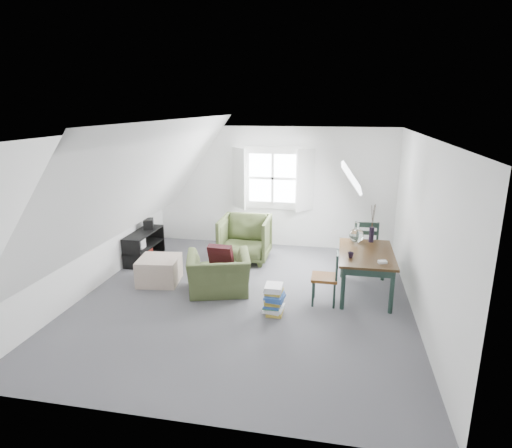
% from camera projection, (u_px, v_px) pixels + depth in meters
% --- Properties ---
extents(floor, '(5.50, 5.50, 0.00)m').
position_uv_depth(floor, '(245.00, 298.00, 6.66)').
color(floor, '#515156').
rests_on(floor, ground).
extents(ceiling, '(5.50, 5.50, 0.00)m').
position_uv_depth(ceiling, '(244.00, 135.00, 6.00)').
color(ceiling, white).
rests_on(ceiling, wall_back).
extents(wall_back, '(5.00, 0.00, 5.00)m').
position_uv_depth(wall_back, '(273.00, 187.00, 8.93)').
color(wall_back, white).
rests_on(wall_back, ground).
extents(wall_front, '(5.00, 0.00, 5.00)m').
position_uv_depth(wall_front, '(176.00, 302.00, 3.73)').
color(wall_front, white).
rests_on(wall_front, ground).
extents(wall_left, '(0.00, 5.50, 5.50)m').
position_uv_depth(wall_left, '(91.00, 213.00, 6.79)').
color(wall_left, white).
rests_on(wall_left, ground).
extents(wall_right, '(0.00, 5.50, 5.50)m').
position_uv_depth(wall_right, '(422.00, 230.00, 5.87)').
color(wall_right, white).
rests_on(wall_right, ground).
extents(slope_left, '(3.19, 5.50, 4.48)m').
position_uv_depth(slope_left, '(144.00, 183.00, 6.47)').
color(slope_left, white).
rests_on(slope_left, wall_left).
extents(slope_right, '(3.19, 5.50, 4.48)m').
position_uv_depth(slope_right, '(354.00, 190.00, 5.90)').
color(slope_right, white).
rests_on(slope_right, wall_right).
extents(dormer_window, '(1.71, 0.35, 1.30)m').
position_uv_depth(dormer_window, '(272.00, 179.00, 8.81)').
color(dormer_window, white).
rests_on(dormer_window, wall_back).
extents(skylight, '(0.35, 0.75, 0.47)m').
position_uv_depth(skylight, '(351.00, 177.00, 7.14)').
color(skylight, white).
rests_on(skylight, slope_right).
extents(armchair_near, '(1.18, 1.10, 0.63)m').
position_uv_depth(armchair_near, '(219.00, 292.00, 6.90)').
color(armchair_near, '#3F4B26').
rests_on(armchair_near, floor).
extents(armchair_far, '(0.93, 0.96, 0.86)m').
position_uv_depth(armchair_far, '(245.00, 260.00, 8.35)').
color(armchair_far, '#3F4B26').
rests_on(armchair_far, floor).
extents(throw_pillow, '(0.41, 0.26, 0.41)m').
position_uv_depth(throw_pillow, '(221.00, 256.00, 6.89)').
color(throw_pillow, '#3C1016').
rests_on(throw_pillow, armchair_near).
extents(ottoman, '(0.73, 0.73, 0.43)m').
position_uv_depth(ottoman, '(159.00, 270.00, 7.22)').
color(ottoman, tan).
rests_on(ottoman, floor).
extents(dining_table, '(0.83, 1.39, 0.70)m').
position_uv_depth(dining_table, '(366.00, 258.00, 6.69)').
color(dining_table, black).
rests_on(dining_table, floor).
extents(demijohn, '(0.24, 0.24, 0.34)m').
position_uv_depth(demijohn, '(356.00, 235.00, 7.08)').
color(demijohn, silver).
rests_on(demijohn, dining_table).
extents(vase_twigs, '(0.08, 0.09, 0.64)m').
position_uv_depth(vase_twigs, '(371.00, 234.00, 7.13)').
color(vase_twigs, black).
rests_on(vase_twigs, dining_table).
extents(cup, '(0.11, 0.11, 0.08)m').
position_uv_depth(cup, '(350.00, 258.00, 6.43)').
color(cup, black).
rests_on(cup, dining_table).
extents(paper_box, '(0.14, 0.11, 0.04)m').
position_uv_depth(paper_box, '(382.00, 262.00, 6.20)').
color(paper_box, white).
rests_on(paper_box, dining_table).
extents(dining_chair_far, '(0.46, 0.46, 0.98)m').
position_uv_depth(dining_chair_far, '(365.00, 245.00, 7.59)').
color(dining_chair_far, '#5D3313').
rests_on(dining_chair_far, floor).
extents(dining_chair_near, '(0.39, 0.39, 0.82)m').
position_uv_depth(dining_chair_near, '(327.00, 277.00, 6.40)').
color(dining_chair_near, '#5D3313').
rests_on(dining_chair_near, floor).
extents(media_shelf, '(0.37, 1.10, 0.56)m').
position_uv_depth(media_shelf, '(143.00, 248.00, 8.25)').
color(media_shelf, black).
rests_on(media_shelf, floor).
extents(electronics_box, '(0.26, 0.30, 0.20)m').
position_uv_depth(electronics_box, '(148.00, 224.00, 8.42)').
color(electronics_box, black).
rests_on(electronics_box, media_shelf).
extents(magazine_stack, '(0.32, 0.38, 0.43)m').
position_uv_depth(magazine_stack, '(274.00, 300.00, 6.14)').
color(magazine_stack, '#B29933').
rests_on(magazine_stack, floor).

